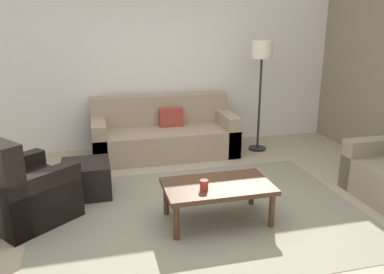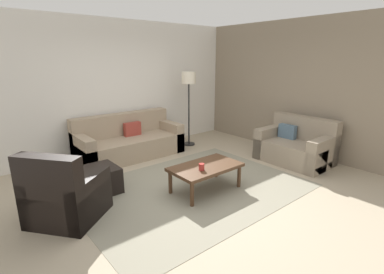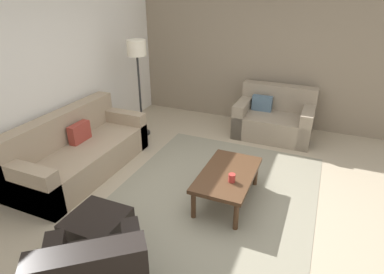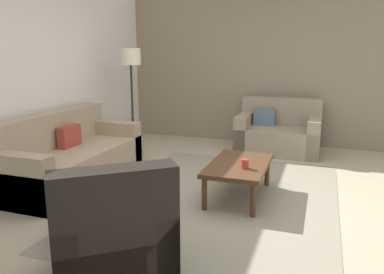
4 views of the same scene
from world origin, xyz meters
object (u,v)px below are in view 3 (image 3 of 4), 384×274
at_px(ottoman, 98,232).
at_px(couch_loveseat, 274,119).
at_px(cup, 232,178).
at_px(couch_main, 77,152).
at_px(coffee_table, 228,176).
at_px(lamp_standing, 137,58).

bearing_deg(ottoman, couch_loveseat, -18.03).
xyz_separation_m(couch_loveseat, cup, (-2.48, 0.08, 0.16)).
height_order(couch_main, coffee_table, couch_main).
xyz_separation_m(couch_main, couch_loveseat, (2.45, -2.45, 0.00)).
height_order(couch_main, couch_loveseat, same).
bearing_deg(couch_loveseat, ottoman, 161.97).
distance_m(couch_loveseat, cup, 2.48).
height_order(coffee_table, lamp_standing, lamp_standing).
bearing_deg(lamp_standing, cup, -124.94).
bearing_deg(cup, lamp_standing, 55.06).
height_order(ottoman, lamp_standing, lamp_standing).
xyz_separation_m(ottoman, lamp_standing, (2.66, 1.08, 1.21)).
distance_m(couch_loveseat, coffee_table, 2.31).
relative_size(cup, lamp_standing, 0.06).
distance_m(ottoman, cup, 1.60).
relative_size(couch_main, couch_loveseat, 1.60).
height_order(cup, lamp_standing, lamp_standing).
relative_size(couch_main, ottoman, 3.85).
distance_m(couch_main, cup, 2.38).
relative_size(couch_loveseat, coffee_table, 1.22).
relative_size(couch_loveseat, cup, 13.05).
bearing_deg(coffee_table, cup, -149.90).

